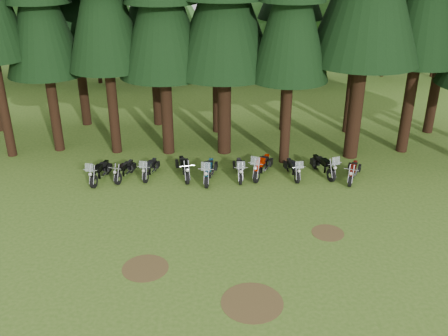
{
  "coord_description": "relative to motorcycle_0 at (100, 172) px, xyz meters",
  "views": [
    {
      "loc": [
        -0.01,
        -17.77,
        11.53
      ],
      "look_at": [
        0.04,
        5.0,
        1.0
      ],
      "focal_mm": 40.0,
      "sensor_mm": 36.0,
      "label": 1
    }
  ],
  "objects": [
    {
      "name": "motorcycle_9",
      "position": [
        13.14,
        0.06,
        -0.03
      ],
      "size": [
        0.92,
        2.1,
        0.89
      ],
      "rotation": [
        0.0,
        0.0,
        -0.37
      ],
      "color": "black",
      "rests_on": "ground"
    },
    {
      "name": "motorcycle_1",
      "position": [
        1.21,
        0.31,
        -0.05
      ],
      "size": [
        0.73,
        2.05,
        0.85
      ],
      "rotation": [
        0.0,
        0.0,
        -0.29
      ],
      "color": "black",
      "rests_on": "ground"
    },
    {
      "name": "motorcycle_3",
      "position": [
        4.34,
        0.46,
        0.0
      ],
      "size": [
        0.7,
        2.33,
        0.96
      ],
      "rotation": [
        0.0,
        0.0,
        0.24
      ],
      "color": "black",
      "rests_on": "ground"
    },
    {
      "name": "dirt_patch_1",
      "position": [
        10.89,
        -5.08,
        -0.48
      ],
      "size": [
        1.4,
        1.4,
        0.01
      ],
      "primitive_type": "cylinder",
      "color": "#4C3D1E",
      "rests_on": "ground"
    },
    {
      "name": "motorcycle_6",
      "position": [
        8.42,
        0.6,
        0.04
      ],
      "size": [
        1.19,
        2.45,
        1.58
      ],
      "rotation": [
        0.0,
        0.0,
        -0.37
      ],
      "color": "black",
      "rests_on": "ground"
    },
    {
      "name": "motorcycle_0",
      "position": [
        0.0,
        0.0,
        0.0
      ],
      "size": [
        0.73,
        2.33,
        1.46
      ],
      "rotation": [
        0.0,
        0.0,
        -0.19
      ],
      "color": "black",
      "rests_on": "ground"
    },
    {
      "name": "decid_1",
      "position": [
        -9.6,
        20.19,
        5.34
      ],
      "size": [
        7.91,
        7.69,
        9.88
      ],
      "color": "black",
      "rests_on": "ground"
    },
    {
      "name": "motorcycle_4",
      "position": [
        5.65,
        0.03,
        0.03
      ],
      "size": [
        0.58,
        2.47,
        1.55
      ],
      "rotation": [
        0.0,
        0.0,
        -0.1
      ],
      "color": "black",
      "rests_on": "ground"
    },
    {
      "name": "decid_2",
      "position": [
        -4.04,
        19.2,
        4.47
      ],
      "size": [
        6.72,
        6.53,
        8.4
      ],
      "color": "black",
      "rests_on": "ground"
    },
    {
      "name": "ground",
      "position": [
        6.39,
        -5.58,
        -0.49
      ],
      "size": [
        120.0,
        120.0,
        0.0
      ],
      "primitive_type": "plane",
      "color": "#3B5E1A",
      "rests_on": "ground"
    },
    {
      "name": "decid_6",
      "position": [
        21.24,
        21.43,
        4.71
      ],
      "size": [
        7.06,
        6.86,
        8.82
      ],
      "color": "black",
      "rests_on": "ground"
    },
    {
      "name": "decid_4",
      "position": [
        7.97,
        20.74,
        3.88
      ],
      "size": [
        5.93,
        5.76,
        7.41
      ],
      "color": "black",
      "rests_on": "ground"
    },
    {
      "name": "decid_5",
      "position": [
        14.68,
        20.13,
        5.74
      ],
      "size": [
        8.45,
        8.21,
        10.56
      ],
      "color": "black",
      "rests_on": "ground"
    },
    {
      "name": "motorcycle_5",
      "position": [
        7.25,
        0.35,
        -0.02
      ],
      "size": [
        0.42,
        2.23,
        1.41
      ],
      "rotation": [
        0.0,
        0.0,
        0.03
      ],
      "color": "black",
      "rests_on": "ground"
    },
    {
      "name": "motorcycle_7",
      "position": [
        10.07,
        0.44,
        -0.04
      ],
      "size": [
        0.61,
        2.14,
        1.34
      ],
      "rotation": [
        0.0,
        0.0,
        0.17
      ],
      "color": "black",
      "rests_on": "ground"
    },
    {
      "name": "motorcycle_8",
      "position": [
        11.73,
        0.68,
        0.01
      ],
      "size": [
        1.07,
        2.33,
        1.5
      ],
      "rotation": [
        0.0,
        0.0,
        0.34
      ],
      "color": "black",
      "rests_on": "ground"
    },
    {
      "name": "motorcycle_2",
      "position": [
        2.52,
        0.5,
        -0.04
      ],
      "size": [
        0.65,
        2.12,
        1.33
      ],
      "rotation": [
        0.0,
        0.0,
        -0.19
      ],
      "color": "black",
      "rests_on": "ground"
    },
    {
      "name": "decid_3",
      "position": [
        1.68,
        19.55,
        4.02
      ],
      "size": [
        6.12,
        5.95,
        7.65
      ],
      "color": "black",
      "rests_on": "ground"
    },
    {
      "name": "dirt_patch_2",
      "position": [
        7.39,
        -9.58,
        -0.48
      ],
      "size": [
        2.2,
        2.2,
        0.01
      ],
      "primitive_type": "cylinder",
      "color": "#4C3D1E",
      "rests_on": "ground"
    },
    {
      "name": "dirt_patch_0",
      "position": [
        3.39,
        -7.58,
        -0.48
      ],
      "size": [
        1.8,
        1.8,
        0.01
      ],
      "primitive_type": "cylinder",
      "color": "#4C3D1E",
      "rests_on": "ground"
    }
  ]
}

